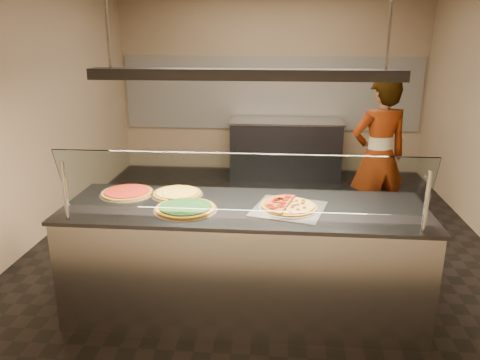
# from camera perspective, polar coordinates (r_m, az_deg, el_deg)

# --- Properties ---
(ground) EXTENTS (5.00, 6.00, 0.02)m
(ground) POSITION_cam_1_polar(r_m,az_deg,el_deg) (5.35, 2.68, -7.44)
(ground) COLOR black
(ground) RESTS_ON ground
(wall_back) EXTENTS (5.00, 0.02, 3.00)m
(wall_back) POSITION_cam_1_polar(r_m,az_deg,el_deg) (7.91, 3.82, 11.95)
(wall_back) COLOR #9E8466
(wall_back) RESTS_ON ground
(wall_front) EXTENTS (5.00, 0.02, 3.00)m
(wall_front) POSITION_cam_1_polar(r_m,az_deg,el_deg) (2.00, -0.55, -4.00)
(wall_front) COLOR #9E8466
(wall_front) RESTS_ON ground
(wall_left) EXTENTS (0.02, 6.00, 3.00)m
(wall_left) POSITION_cam_1_polar(r_m,az_deg,el_deg) (5.61, -23.96, 8.36)
(wall_left) COLOR #9E8466
(wall_left) RESTS_ON ground
(tile_band) EXTENTS (4.90, 0.02, 1.20)m
(tile_band) POSITION_cam_1_polar(r_m,az_deg,el_deg) (7.90, 3.78, 10.49)
(tile_band) COLOR silver
(tile_band) RESTS_ON wall_back
(serving_counter) EXTENTS (2.87, 0.94, 0.93)m
(serving_counter) POSITION_cam_1_polar(r_m,az_deg,el_deg) (3.89, 0.51, -9.61)
(serving_counter) COLOR #B7B7BC
(serving_counter) RESTS_ON ground
(sneeze_guard) EXTENTS (2.63, 0.18, 0.54)m
(sneeze_guard) POSITION_cam_1_polar(r_m,az_deg,el_deg) (3.28, 0.07, -0.43)
(sneeze_guard) COLOR #B7B7BC
(sneeze_guard) RESTS_ON serving_counter
(perforated_tray) EXTENTS (0.64, 0.64, 0.01)m
(perforated_tray) POSITION_cam_1_polar(r_m,az_deg,el_deg) (3.66, 5.94, -3.43)
(perforated_tray) COLOR silver
(perforated_tray) RESTS_ON serving_counter
(half_pizza_pepperoni) EXTENTS (0.32, 0.47, 0.05)m
(half_pizza_pepperoni) POSITION_cam_1_polar(r_m,az_deg,el_deg) (3.65, 4.32, -2.98)
(half_pizza_pepperoni) COLOR brown
(half_pizza_pepperoni) RESTS_ON perforated_tray
(half_pizza_sausage) EXTENTS (0.32, 0.47, 0.04)m
(half_pizza_sausage) POSITION_cam_1_polar(r_m,az_deg,el_deg) (3.66, 7.57, -3.17)
(half_pizza_sausage) COLOR brown
(half_pizza_sausage) RESTS_ON perforated_tray
(pizza_spinach) EXTENTS (0.49, 0.49, 0.03)m
(pizza_spinach) POSITION_cam_1_polar(r_m,az_deg,el_deg) (3.64, -6.66, -3.42)
(pizza_spinach) COLOR silver
(pizza_spinach) RESTS_ON serving_counter
(pizza_cheese) EXTENTS (0.44, 0.44, 0.03)m
(pizza_cheese) POSITION_cam_1_polar(r_m,az_deg,el_deg) (4.00, -7.65, -1.58)
(pizza_cheese) COLOR silver
(pizza_cheese) RESTS_ON serving_counter
(pizza_tomato) EXTENTS (0.46, 0.46, 0.03)m
(pizza_tomato) POSITION_cam_1_polar(r_m,az_deg,el_deg) (4.10, -13.58, -1.45)
(pizza_tomato) COLOR silver
(pizza_tomato) RESTS_ON serving_counter
(pizza_spatula) EXTENTS (0.23, 0.22, 0.02)m
(pizza_spatula) POSITION_cam_1_polar(r_m,az_deg,el_deg) (3.92, -8.62, -1.80)
(pizza_spatula) COLOR #B7B7BC
(pizza_spatula) RESTS_ON pizza_spinach
(prep_table) EXTENTS (1.78, 0.74, 0.93)m
(prep_table) POSITION_cam_1_polar(r_m,az_deg,el_deg) (7.62, 5.56, 3.82)
(prep_table) COLOR #2F2F33
(prep_table) RESTS_ON ground
(worker) EXTENTS (0.76, 0.61, 1.82)m
(worker) POSITION_cam_1_polar(r_m,az_deg,el_deg) (5.49, 16.52, 2.70)
(worker) COLOR #27252C
(worker) RESTS_ON ground
(heat_lamp_housing) EXTENTS (2.30, 0.18, 0.08)m
(heat_lamp_housing) POSITION_cam_1_polar(r_m,az_deg,el_deg) (3.48, 0.58, 12.74)
(heat_lamp_housing) COLOR #2F2F33
(heat_lamp_housing) RESTS_ON ceiling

